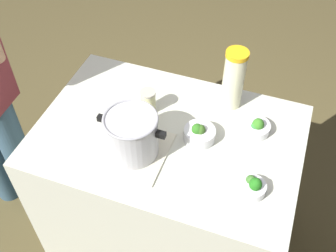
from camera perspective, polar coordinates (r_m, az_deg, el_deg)
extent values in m
plane|color=brown|center=(2.52, 0.00, -14.49)|extent=(8.00, 8.00, 0.00)
cube|color=beige|center=(2.14, 0.00, -8.92)|extent=(1.16, 0.78, 0.88)
cube|color=beige|center=(1.73, -4.84, -3.43)|extent=(0.28, 0.29, 0.01)
cylinder|color=#B7B7BC|center=(1.66, -5.05, -1.28)|extent=(0.21, 0.21, 0.19)
torus|color=#99999E|center=(1.59, -5.27, 0.96)|extent=(0.22, 0.22, 0.01)
cube|color=black|center=(1.58, -1.03, -1.18)|extent=(0.04, 0.02, 0.02)
cube|color=black|center=(1.66, -9.12, 1.04)|extent=(0.04, 0.02, 0.02)
cylinder|color=beige|center=(1.86, 9.08, 6.21)|extent=(0.10, 0.10, 0.28)
cylinder|color=gold|center=(1.76, 9.65, 9.84)|extent=(0.10, 0.10, 0.02)
ellipsoid|color=yellow|center=(1.84, 8.72, 6.79)|extent=(0.04, 0.04, 0.01)
cylinder|color=beige|center=(1.86, -2.76, 3.34)|extent=(0.07, 0.07, 0.11)
cylinder|color=#B2AD99|center=(1.82, -2.83, 4.65)|extent=(0.07, 0.07, 0.01)
cylinder|color=silver|center=(1.62, 11.60, -8.49)|extent=(0.11, 0.11, 0.04)
ellipsoid|color=#3A6A2A|center=(1.62, 11.46, -7.46)|extent=(0.04, 0.04, 0.05)
ellipsoid|color=#226E1A|center=(1.60, 12.09, -7.95)|extent=(0.05, 0.05, 0.06)
cylinder|color=silver|center=(1.76, 4.40, -1.18)|extent=(0.14, 0.14, 0.05)
ellipsoid|color=#3C7B1C|center=(1.74, 4.47, -0.60)|extent=(0.04, 0.04, 0.05)
ellipsoid|color=#2B671C|center=(1.73, 4.09, -0.47)|extent=(0.05, 0.05, 0.06)
ellipsoid|color=#3A6522|center=(1.74, 4.49, -0.58)|extent=(0.05, 0.05, 0.05)
cylinder|color=silver|center=(1.83, 12.06, -0.25)|extent=(0.13, 0.13, 0.04)
ellipsoid|color=#347B36|center=(1.81, 12.08, -0.06)|extent=(0.04, 0.04, 0.05)
ellipsoid|color=#367822|center=(1.81, 12.43, 0.20)|extent=(0.05, 0.05, 0.06)
cylinder|color=#365466|center=(2.42, -19.95, -4.37)|extent=(0.14, 0.14, 0.86)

